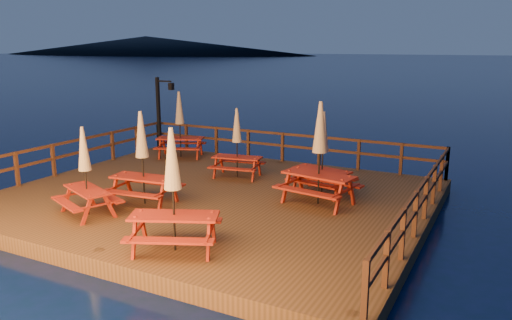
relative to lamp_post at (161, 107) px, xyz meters
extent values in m
plane|color=#051432|center=(5.39, -4.55, -2.20)|extent=(500.00, 500.00, 0.00)
cube|color=#462E16|center=(5.39, -4.55, -2.00)|extent=(12.00, 10.00, 0.40)
cylinder|color=#3C1E13|center=(-0.21, 0.05, -2.50)|extent=(0.24, 0.24, 1.40)
cylinder|color=#3C1E13|center=(5.39, -9.15, -2.50)|extent=(0.24, 0.24, 1.40)
cylinder|color=#3C1E13|center=(5.39, 0.05, -2.50)|extent=(0.24, 0.24, 1.40)
cylinder|color=#3C1E13|center=(10.99, 0.05, -2.50)|extent=(0.24, 0.24, 1.40)
cube|color=#3C1E13|center=(5.39, 0.30, -0.75)|extent=(11.70, 0.06, 0.09)
cube|color=#3C1E13|center=(5.39, 0.30, -1.19)|extent=(11.70, 0.06, 0.09)
cube|color=#3C1E13|center=(0.71, 0.30, -1.25)|extent=(0.10, 0.10, 1.10)
cube|color=#3C1E13|center=(5.39, 0.30, -1.25)|extent=(0.10, 0.10, 1.10)
cube|color=#3C1E13|center=(10.07, 0.30, -1.25)|extent=(0.10, 0.10, 1.10)
cube|color=#3C1E13|center=(-0.46, -4.55, -0.75)|extent=(0.06, 9.70, 0.09)
cube|color=#3C1E13|center=(-0.46, -4.55, -1.19)|extent=(0.06, 9.70, 0.09)
cube|color=#3C1E13|center=(-0.46, -4.55, -1.25)|extent=(0.10, 0.10, 1.10)
cube|color=#3C1E13|center=(-0.46, -0.67, -1.25)|extent=(0.10, 0.10, 1.10)
cube|color=#3C1E13|center=(11.24, -4.55, -0.75)|extent=(0.06, 9.70, 0.09)
cube|color=#3C1E13|center=(11.24, -4.55, -1.19)|extent=(0.06, 9.70, 0.09)
cube|color=#3C1E13|center=(11.24, -8.43, -1.25)|extent=(0.10, 0.10, 1.10)
cube|color=#3C1E13|center=(11.24, -4.55, -1.25)|extent=(0.10, 0.10, 1.10)
cube|color=#3C1E13|center=(11.24, -0.67, -1.25)|extent=(0.10, 0.10, 1.10)
cube|color=black|center=(-0.16, 0.00, -0.30)|extent=(0.12, 0.12, 3.00)
cube|color=black|center=(0.19, 0.00, 1.05)|extent=(0.70, 0.06, 0.06)
cube|color=black|center=(0.54, 0.00, 0.85)|extent=(0.18, 0.18, 0.28)
sphere|color=#FBBC64|center=(0.54, 0.00, 0.85)|extent=(0.14, 0.14, 0.14)
ellipsoid|color=black|center=(-154.61, 185.45, 2.30)|extent=(180.00, 84.00, 9.00)
cube|color=maroon|center=(1.53, -0.85, -1.05)|extent=(1.91, 1.33, 0.05)
cube|color=maroon|center=(1.30, -0.30, -1.35)|extent=(1.75, 0.95, 0.05)
cube|color=maroon|center=(1.76, -1.39, -1.35)|extent=(1.75, 0.95, 0.05)
cube|color=maroon|center=(0.72, -0.83, -1.42)|extent=(0.09, 0.11, 0.74)
cube|color=maroon|center=(0.97, -1.43, -1.42)|extent=(0.09, 0.11, 0.74)
cube|color=maroon|center=(2.09, -0.26, -1.42)|extent=(0.09, 0.11, 0.74)
cube|color=maroon|center=(2.34, -0.86, -1.42)|extent=(0.09, 0.11, 0.74)
cylinder|color=black|center=(1.53, -0.85, -0.56)|extent=(0.04, 0.04, 2.48)
cone|color=tan|center=(1.53, -0.85, 0.14)|extent=(0.36, 0.36, 1.24)
sphere|color=black|center=(1.53, -0.85, 0.71)|extent=(0.07, 0.07, 0.07)
cube|color=maroon|center=(8.43, -3.95, -0.97)|extent=(2.08, 1.09, 0.06)
cube|color=maroon|center=(8.54, -3.30, -1.30)|extent=(2.00, 0.63, 0.06)
cube|color=maroon|center=(8.32, -4.60, -1.30)|extent=(2.00, 0.63, 0.06)
cube|color=maroon|center=(7.67, -3.46, -1.38)|extent=(0.08, 0.12, 0.83)
cube|color=maroon|center=(7.55, -4.17, -1.38)|extent=(0.08, 0.12, 0.83)
cube|color=maroon|center=(9.30, -3.73, -1.38)|extent=(0.08, 0.12, 0.83)
cube|color=maroon|center=(9.18, -4.45, -1.38)|extent=(0.08, 0.12, 0.83)
cylinder|color=black|center=(8.43, -3.95, -0.42)|extent=(0.05, 0.05, 2.75)
cone|color=tan|center=(8.43, -3.95, 0.35)|extent=(0.40, 0.40, 1.38)
sphere|color=black|center=(8.43, -3.95, 0.99)|extent=(0.08, 0.08, 0.08)
cube|color=maroon|center=(4.17, -6.17, -1.05)|extent=(1.87, 0.90, 0.05)
cube|color=maroon|center=(4.10, -5.58, -1.35)|extent=(1.82, 0.48, 0.05)
cube|color=maroon|center=(4.23, -6.77, -1.35)|extent=(1.82, 0.48, 0.05)
cube|color=maroon|center=(3.38, -5.93, -1.42)|extent=(0.07, 0.11, 0.75)
cube|color=maroon|center=(3.46, -6.59, -1.42)|extent=(0.07, 0.11, 0.75)
cube|color=maroon|center=(4.87, -5.76, -1.42)|extent=(0.07, 0.11, 0.75)
cube|color=maroon|center=(4.95, -6.42, -1.42)|extent=(0.07, 0.11, 0.75)
cylinder|color=black|center=(4.17, -6.17, -0.55)|extent=(0.04, 0.04, 2.50)
cone|color=tan|center=(4.17, -6.17, 0.15)|extent=(0.36, 0.36, 1.25)
sphere|color=black|center=(4.17, -6.17, 0.73)|extent=(0.07, 0.07, 0.07)
cube|color=maroon|center=(5.01, -2.48, -1.13)|extent=(1.69, 0.89, 0.04)
cube|color=maroon|center=(4.92, -1.95, -1.39)|extent=(1.62, 0.52, 0.04)
cube|color=maroon|center=(5.10, -3.00, -1.39)|extent=(1.62, 0.52, 0.04)
cube|color=maroon|center=(4.30, -2.30, -1.46)|extent=(0.07, 0.10, 0.67)
cube|color=maroon|center=(4.40, -2.88, -1.46)|extent=(0.07, 0.10, 0.67)
cube|color=maroon|center=(5.62, -2.07, -1.46)|extent=(0.07, 0.10, 0.67)
cube|color=maroon|center=(5.72, -2.65, -1.46)|extent=(0.07, 0.10, 0.67)
cylinder|color=black|center=(5.01, -2.48, -0.68)|extent=(0.04, 0.04, 2.23)
cone|color=tan|center=(5.01, -2.48, -0.06)|extent=(0.32, 0.32, 1.11)
sphere|color=black|center=(5.01, -2.48, 0.46)|extent=(0.06, 0.06, 0.06)
cube|color=maroon|center=(8.16, -2.96, -1.09)|extent=(1.80, 1.00, 0.05)
cube|color=maroon|center=(8.28, -2.40, -1.37)|extent=(1.72, 0.61, 0.05)
cube|color=maroon|center=(8.04, -3.51, -1.37)|extent=(1.72, 0.61, 0.05)
cube|color=maroon|center=(7.53, -2.51, -1.44)|extent=(0.07, 0.10, 0.71)
cube|color=maroon|center=(7.40, -3.12, -1.44)|extent=(0.07, 0.10, 0.71)
cube|color=maroon|center=(8.92, -2.80, -1.44)|extent=(0.07, 0.10, 0.71)
cube|color=maroon|center=(8.79, -3.41, -1.44)|extent=(0.07, 0.10, 0.71)
cylinder|color=black|center=(8.16, -2.96, -0.61)|extent=(0.04, 0.04, 2.36)
cone|color=tan|center=(8.16, -2.96, 0.05)|extent=(0.34, 0.34, 1.18)
sphere|color=black|center=(8.16, -2.96, 0.59)|extent=(0.07, 0.07, 0.07)
cube|color=maroon|center=(6.86, -8.40, -1.02)|extent=(1.99, 1.42, 0.05)
cube|color=maroon|center=(6.60, -7.84, -1.33)|extent=(1.81, 1.03, 0.05)
cube|color=maroon|center=(7.11, -8.96, -1.33)|extent=(1.81, 1.03, 0.05)
cube|color=maroon|center=(6.01, -8.41, -1.41)|extent=(0.10, 0.12, 0.77)
cube|color=maroon|center=(6.29, -9.03, -1.41)|extent=(0.10, 0.12, 0.77)
cube|color=maroon|center=(7.42, -7.77, -1.41)|extent=(0.10, 0.12, 0.77)
cube|color=maroon|center=(7.70, -8.39, -1.41)|extent=(0.10, 0.12, 0.77)
cylinder|color=black|center=(6.86, -8.40, -0.50)|extent=(0.05, 0.05, 2.58)
cone|color=tan|center=(6.86, -8.40, 0.22)|extent=(0.37, 0.37, 1.29)
sphere|color=black|center=(6.86, -8.40, 0.82)|extent=(0.07, 0.07, 0.07)
cube|color=maroon|center=(3.47, -7.56, -1.13)|extent=(1.72, 1.19, 0.04)
cube|color=maroon|center=(3.67, -7.07, -1.39)|extent=(1.58, 0.84, 0.04)
cube|color=maroon|center=(3.27, -8.06, -1.39)|extent=(1.58, 0.84, 0.04)
cube|color=maroon|center=(2.96, -7.04, -1.46)|extent=(0.08, 0.10, 0.67)
cube|color=maroon|center=(2.74, -7.58, -1.46)|extent=(0.08, 0.10, 0.67)
cube|color=maroon|center=(4.20, -7.54, -1.46)|extent=(0.08, 0.10, 0.67)
cube|color=maroon|center=(3.98, -8.09, -1.46)|extent=(0.08, 0.10, 0.67)
cylinder|color=black|center=(3.47, -7.56, -0.68)|extent=(0.04, 0.04, 2.23)
cone|color=tan|center=(3.47, -7.56, -0.05)|extent=(0.32, 0.32, 1.12)
sphere|color=black|center=(3.47, -7.56, 0.46)|extent=(0.06, 0.06, 0.06)
camera|label=1|loc=(13.01, -16.44, 2.49)|focal=35.00mm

